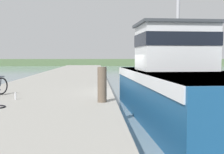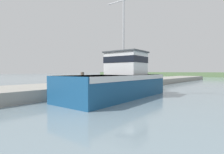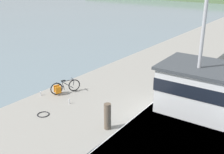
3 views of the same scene
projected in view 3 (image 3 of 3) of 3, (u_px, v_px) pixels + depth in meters
The scene contains 8 objects.
ground_plane at pixel (166, 130), 13.98m from camera, with size 320.00×320.00×0.00m, color gray.
dock_pier at pixel (101, 101), 16.16m from camera, with size 6.13×80.00×0.85m, color gray.
fishing_boat_main at pixel (189, 126), 11.71m from camera, with size 4.25×12.38×9.61m.
bicycle_touring at pixel (63, 87), 16.05m from camera, with size 0.85×1.65×0.78m.
mooring_post at pixel (108, 116), 12.34m from camera, with size 0.31×0.31×1.22m, color brown.
hose_coil at pixel (43, 114), 13.73m from camera, with size 0.59×0.59×0.04m, color black.
water_bottle_by_bike at pixel (69, 101), 14.86m from camera, with size 0.06×0.06×0.26m, color silver.
water_bottle_on_curb at pixel (41, 93), 15.85m from camera, with size 0.06×0.06×0.24m, color silver.
Camera 3 is at (5.12, -11.33, 7.44)m, focal length 45.00 mm.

